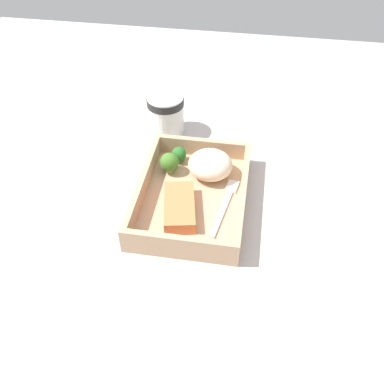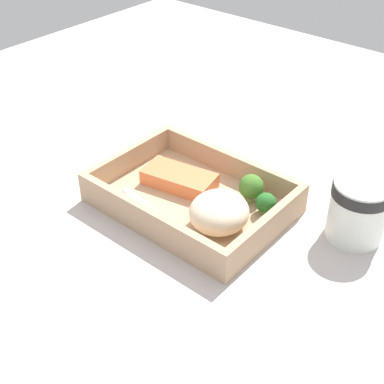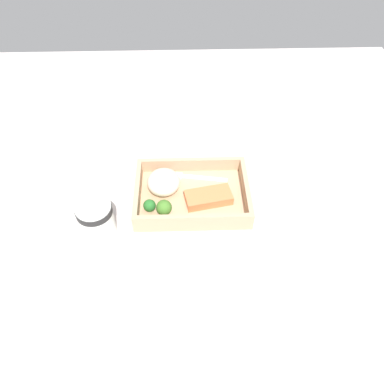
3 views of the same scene
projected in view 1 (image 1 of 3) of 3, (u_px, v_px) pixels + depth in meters
The scene contains 9 objects.
ground_plane at pixel (192, 206), 88.76cm from camera, with size 160.00×160.00×2.00cm, color #BBB1AD.
takeout_tray at pixel (192, 200), 87.67cm from camera, with size 28.84×20.62×1.20cm, color tan.
tray_rim at pixel (192, 190), 85.93cm from camera, with size 28.84×20.62×3.90cm.
salmon_fillet at pixel (179, 207), 83.66cm from camera, with size 11.65×5.63×2.45cm, color #E57644.
mashed_potatoes at pixel (210, 165), 90.33cm from camera, with size 8.54×8.97×5.47cm, color beige.
broccoli_floret_1 at pixel (169, 162), 91.30cm from camera, with size 3.90×3.90×4.50cm.
broccoli_floret_2 at pixel (179, 154), 94.18cm from camera, with size 3.13×3.13×3.49cm.
fork at pixel (225, 203), 85.76cm from camera, with size 15.86×4.24×0.44cm.
paper_cup at pixel (166, 112), 101.97cm from camera, with size 8.37×8.37×9.32cm.
Camera 1 is at (-62.25, -10.18, 61.51)cm, focal length 42.00 mm.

